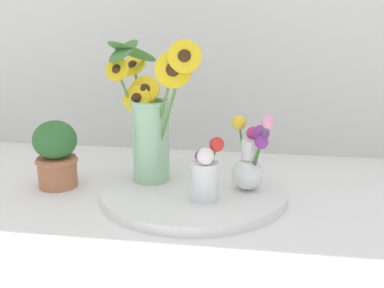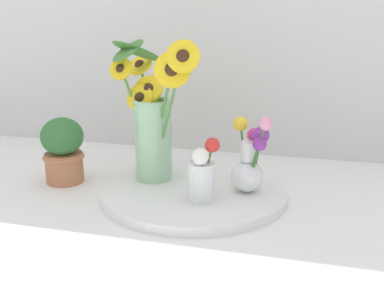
{
  "view_description": "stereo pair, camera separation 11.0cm",
  "coord_description": "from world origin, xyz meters",
  "px_view_note": "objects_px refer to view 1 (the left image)",
  "views": [
    {
      "loc": [
        0.16,
        -0.99,
        0.43
      ],
      "look_at": [
        -0.0,
        0.06,
        0.13
      ],
      "focal_mm": 42.0,
      "sensor_mm": 36.0,
      "label": 1
    },
    {
      "loc": [
        0.26,
        -0.97,
        0.43
      ],
      "look_at": [
        -0.0,
        0.06,
        0.13
      ],
      "focal_mm": 42.0,
      "sensor_mm": 36.0,
      "label": 2
    }
  ],
  "objects_px": {
    "mason_jar_sunflowers": "(150,121)",
    "potted_plant": "(56,153)",
    "vase_bulb_right": "(250,160)",
    "serving_tray": "(192,191)",
    "vase_small_center": "(205,173)"
  },
  "relations": [
    {
      "from": "vase_bulb_right",
      "to": "potted_plant",
      "type": "height_order",
      "value": "vase_bulb_right"
    },
    {
      "from": "serving_tray",
      "to": "potted_plant",
      "type": "height_order",
      "value": "potted_plant"
    },
    {
      "from": "vase_bulb_right",
      "to": "serving_tray",
      "type": "bearing_deg",
      "value": -178.97
    },
    {
      "from": "vase_small_center",
      "to": "vase_bulb_right",
      "type": "height_order",
      "value": "vase_bulb_right"
    },
    {
      "from": "vase_small_center",
      "to": "vase_bulb_right",
      "type": "relative_size",
      "value": 0.77
    },
    {
      "from": "vase_small_center",
      "to": "serving_tray",
      "type": "bearing_deg",
      "value": 117.82
    },
    {
      "from": "mason_jar_sunflowers",
      "to": "potted_plant",
      "type": "xyz_separation_m",
      "value": [
        -0.25,
        -0.03,
        -0.09
      ]
    },
    {
      "from": "serving_tray",
      "to": "vase_bulb_right",
      "type": "distance_m",
      "value": 0.17
    },
    {
      "from": "mason_jar_sunflowers",
      "to": "potted_plant",
      "type": "relative_size",
      "value": 2.08
    },
    {
      "from": "serving_tray",
      "to": "potted_plant",
      "type": "xyz_separation_m",
      "value": [
        -0.36,
        0.01,
        0.08
      ]
    },
    {
      "from": "vase_small_center",
      "to": "vase_bulb_right",
      "type": "bearing_deg",
      "value": 40.73
    },
    {
      "from": "serving_tray",
      "to": "vase_small_center",
      "type": "distance_m",
      "value": 0.12
    },
    {
      "from": "serving_tray",
      "to": "potted_plant",
      "type": "distance_m",
      "value": 0.37
    },
    {
      "from": "vase_bulb_right",
      "to": "potted_plant",
      "type": "distance_m",
      "value": 0.5
    },
    {
      "from": "serving_tray",
      "to": "mason_jar_sunflowers",
      "type": "bearing_deg",
      "value": 163.57
    }
  ]
}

